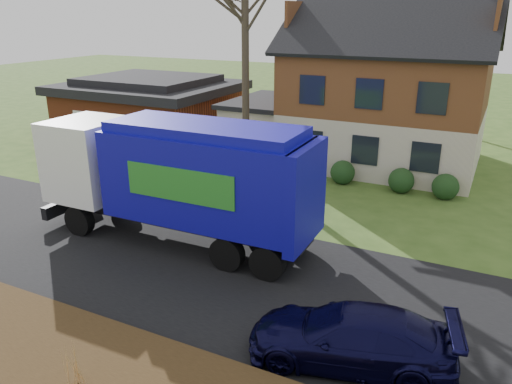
% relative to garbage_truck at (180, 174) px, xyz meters
% --- Properties ---
extents(ground, '(120.00, 120.00, 0.00)m').
position_rel_garbage_truck_xyz_m(ground, '(1.78, -1.38, -2.38)').
color(ground, '#34521B').
rests_on(ground, ground).
extents(road, '(80.00, 7.00, 0.02)m').
position_rel_garbage_truck_xyz_m(road, '(1.78, -1.38, -2.37)').
color(road, black).
rests_on(road, ground).
extents(mulch_verge, '(80.00, 3.50, 0.30)m').
position_rel_garbage_truck_xyz_m(mulch_verge, '(1.78, -6.68, -2.23)').
color(mulch_verge, '#2F1F0F').
rests_on(mulch_verge, ground).
extents(main_house, '(12.95, 8.95, 9.26)m').
position_rel_garbage_truck_xyz_m(main_house, '(3.27, 12.53, 1.65)').
color(main_house, beige).
rests_on(main_house, ground).
extents(ranch_house, '(9.80, 8.20, 3.70)m').
position_rel_garbage_truck_xyz_m(ranch_house, '(-10.22, 11.62, -0.57)').
color(ranch_house, '#983F21').
rests_on(ranch_house, ground).
extents(garbage_truck, '(9.67, 2.71, 4.13)m').
position_rel_garbage_truck_xyz_m(garbage_truck, '(0.00, 0.00, 0.00)').
color(garbage_truck, black).
rests_on(garbage_truck, ground).
extents(silver_sedan, '(4.59, 2.32, 1.44)m').
position_rel_garbage_truck_xyz_m(silver_sedan, '(-4.64, 3.69, -1.66)').
color(silver_sedan, '#B7B9BF').
rests_on(silver_sedan, ground).
extents(navy_wagon, '(4.78, 2.78, 1.30)m').
position_rel_garbage_truck_xyz_m(navy_wagon, '(6.81, -3.50, -1.73)').
color(navy_wagon, black).
rests_on(navy_wagon, ground).
extents(grass_clump_mid, '(0.37, 0.31, 1.05)m').
position_rel_garbage_truck_xyz_m(grass_clump_mid, '(2.25, -7.00, -1.56)').
color(grass_clump_mid, '#B1844E').
rests_on(grass_clump_mid, mulch_verge).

